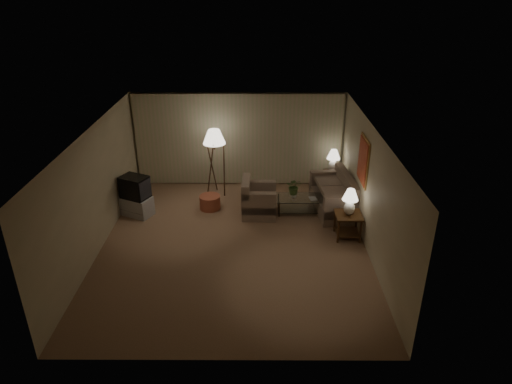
# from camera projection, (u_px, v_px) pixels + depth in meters

# --- Properties ---
(ground) EXTENTS (7.00, 7.00, 0.00)m
(ground) POSITION_uv_depth(u_px,v_px,m) (234.00, 244.00, 10.49)
(ground) COLOR #A3745A
(ground) RESTS_ON ground
(room_shell) EXTENTS (6.04, 7.02, 2.72)m
(room_shell) POSITION_uv_depth(u_px,v_px,m) (236.00, 150.00, 11.10)
(room_shell) COLOR beige
(room_shell) RESTS_ON ground
(sofa) EXTENTS (1.94, 1.24, 0.78)m
(sofa) POSITION_uv_depth(u_px,v_px,m) (333.00, 197.00, 11.84)
(sofa) COLOR gray
(sofa) RESTS_ON ground
(armchair) EXTENTS (0.95, 0.91, 0.76)m
(armchair) POSITION_uv_depth(u_px,v_px,m) (259.00, 201.00, 11.66)
(armchair) COLOR gray
(armchair) RESTS_ON ground
(side_table_near) EXTENTS (0.61, 0.61, 0.60)m
(side_table_near) POSITION_uv_depth(u_px,v_px,m) (348.00, 221.00, 10.61)
(side_table_near) COLOR #351F0E
(side_table_near) RESTS_ON ground
(side_table_far) EXTENTS (0.47, 0.40, 0.60)m
(side_table_far) POSITION_uv_depth(u_px,v_px,m) (332.00, 178.00, 12.93)
(side_table_far) COLOR #351F0E
(side_table_far) RESTS_ON ground
(table_lamp_near) EXTENTS (0.37, 0.37, 0.64)m
(table_lamp_near) POSITION_uv_depth(u_px,v_px,m) (350.00, 200.00, 10.37)
(table_lamp_near) COLOR silver
(table_lamp_near) RESTS_ON side_table_near
(table_lamp_far) EXTENTS (0.37, 0.37, 0.64)m
(table_lamp_far) POSITION_uv_depth(u_px,v_px,m) (333.00, 159.00, 12.68)
(table_lamp_far) COLOR silver
(table_lamp_far) RESTS_ON side_table_far
(coffee_table) EXTENTS (1.20, 0.65, 0.41)m
(coffee_table) POSITION_uv_depth(u_px,v_px,m) (299.00, 202.00, 11.80)
(coffee_table) COLOR silver
(coffee_table) RESTS_ON ground
(tv_cabinet) EXTENTS (1.12, 1.06, 0.50)m
(tv_cabinet) POSITION_uv_depth(u_px,v_px,m) (137.00, 206.00, 11.68)
(tv_cabinet) COLOR #AEAEB1
(tv_cabinet) RESTS_ON ground
(crt_tv) EXTENTS (1.03, 0.99, 0.57)m
(crt_tv) POSITION_uv_depth(u_px,v_px,m) (135.00, 187.00, 11.45)
(crt_tv) COLOR black
(crt_tv) RESTS_ON tv_cabinet
(floor_lamp) EXTENTS (0.61, 0.61, 1.88)m
(floor_lamp) POSITION_uv_depth(u_px,v_px,m) (215.00, 161.00, 12.49)
(floor_lamp) COLOR #351F0E
(floor_lamp) RESTS_ON ground
(ottoman) EXTENTS (0.72, 0.72, 0.36)m
(ottoman) POSITION_uv_depth(u_px,v_px,m) (210.00, 202.00, 12.02)
(ottoman) COLOR #A75338
(ottoman) RESTS_ON ground
(vase) EXTENTS (0.18, 0.18, 0.15)m
(vase) POSITION_uv_depth(u_px,v_px,m) (294.00, 195.00, 11.71)
(vase) COLOR white
(vase) RESTS_ON coffee_table
(flowers) EXTENTS (0.44, 0.40, 0.43)m
(flowers) POSITION_uv_depth(u_px,v_px,m) (294.00, 185.00, 11.59)
(flowers) COLOR #48682E
(flowers) RESTS_ON vase
(book) EXTENTS (0.21, 0.27, 0.02)m
(book) POSITION_uv_depth(u_px,v_px,m) (310.00, 199.00, 11.65)
(book) COLOR olive
(book) RESTS_ON coffee_table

